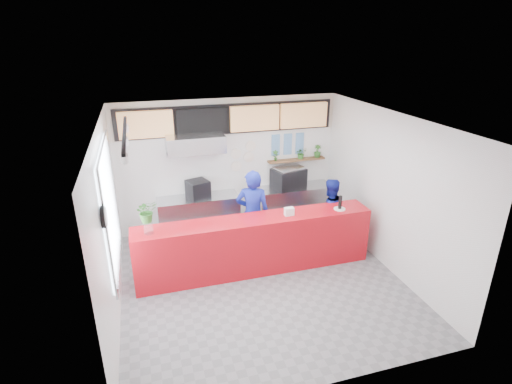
{
  "coord_description": "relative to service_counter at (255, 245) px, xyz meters",
  "views": [
    {
      "loc": [
        -1.88,
        -6.0,
        4.29
      ],
      "look_at": [
        0.1,
        0.7,
        1.5
      ],
      "focal_mm": 28.0,
      "sensor_mm": 36.0,
      "label": 1
    }
  ],
  "objects": [
    {
      "name": "staff_center",
      "position": [
        0.11,
        0.55,
        0.38
      ],
      "size": [
        0.79,
        0.67,
        1.85
      ],
      "primitive_type": "imported",
      "rotation": [
        0.0,
        0.0,
        2.75
      ],
      "color": "navy",
      "rests_on": "ground"
    },
    {
      "name": "track_rail",
      "position": [
        -2.1,
        -0.4,
        2.39
      ],
      "size": [
        0.05,
        2.4,
        0.04
      ],
      "primitive_type": "cube",
      "color": "black",
      "rests_on": "ceiling"
    },
    {
      "name": "menu_board_far_left",
      "position": [
        -1.75,
        1.98,
        2.0
      ],
      "size": [
        1.1,
        0.1,
        0.55
      ],
      "primitive_type": "cube",
      "color": "tan",
      "rests_on": "wall_back"
    },
    {
      "name": "wall_clock_rim",
      "position": [
        -2.46,
        -1.3,
        1.5
      ],
      "size": [
        0.05,
        0.3,
        0.3
      ],
      "primitive_type": "cylinder",
      "rotation": [
        0.0,
        1.57,
        0.0
      ],
      "color": "black",
      "rests_on": "wall_left"
    },
    {
      "name": "herb_d",
      "position": [
        2.13,
        2.0,
        1.12
      ],
      "size": [
        0.19,
        0.17,
        0.3
      ],
      "primitive_type": "imported",
      "rotation": [
        0.0,
        0.0,
        -0.16
      ],
      "color": "#306924",
      "rests_on": "herb_shelf"
    },
    {
      "name": "cream_band",
      "position": [
        0.0,
        2.09,
        2.05
      ],
      "size": [
        5.0,
        0.02,
        0.8
      ],
      "primitive_type": "cube",
      "color": "beige",
      "rests_on": "wall_back"
    },
    {
      "name": "photo_frame_f",
      "position": [
        1.7,
        2.08,
        1.2
      ],
      "size": [
        0.2,
        0.02,
        0.25
      ],
      "primitive_type": "cube",
      "color": "#598CBF",
      "rests_on": "wall_back"
    },
    {
      "name": "wall_right",
      "position": [
        2.5,
        -0.4,
        0.95
      ],
      "size": [
        0.0,
        5.0,
        5.0
      ],
      "primitive_type": "plane",
      "rotation": [
        1.57,
        0.0,
        -1.57
      ],
      "color": "white",
      "rests_on": "ground"
    },
    {
      "name": "basil_vase",
      "position": [
        -1.91,
        -0.05,
        0.96
      ],
      "size": [
        0.41,
        0.38,
        0.39
      ],
      "primitive_type": "imported",
      "rotation": [
        0.0,
        0.0,
        0.25
      ],
      "color": "#306924",
      "rests_on": "glass_vase"
    },
    {
      "name": "espresso_machine",
      "position": [
        1.33,
        1.8,
        0.58
      ],
      "size": [
        0.83,
        0.68,
        0.46
      ],
      "primitive_type": "cube",
      "rotation": [
        0.0,
        0.0,
        0.26
      ],
      "color": "black",
      "rests_on": "right_bench"
    },
    {
      "name": "window_frame",
      "position": [
        -2.45,
        -0.1,
        1.15
      ],
      "size": [
        0.03,
        2.3,
        2.0
      ],
      "primitive_type": "cube",
      "color": "#B2B5BA",
      "rests_on": "wall_left"
    },
    {
      "name": "herb_a",
      "position": [
        1.07,
        2.0,
        1.1
      ],
      "size": [
        0.15,
        0.12,
        0.26
      ],
      "primitive_type": "imported",
      "rotation": [
        0.0,
        0.0,
        -0.22
      ],
      "color": "#306924",
      "rests_on": "herb_shelf"
    },
    {
      "name": "menu_board_mid_left",
      "position": [
        -0.59,
        1.98,
        2.0
      ],
      "size": [
        1.1,
        0.1,
        0.55
      ],
      "primitive_type": "cube",
      "color": "black",
      "rests_on": "wall_back"
    },
    {
      "name": "dec_plate_d",
      "position": [
        0.5,
        2.07,
        1.35
      ],
      "size": [
        0.24,
        0.03,
        0.24
      ],
      "primitive_type": "cylinder",
      "rotation": [
        1.57,
        0.0,
        0.0
      ],
      "color": "silver",
      "rests_on": "wall_back"
    },
    {
      "name": "window_pane",
      "position": [
        -2.47,
        -0.1,
        1.15
      ],
      "size": [
        0.04,
        2.2,
        1.9
      ],
      "primitive_type": "cube",
      "color": "silver",
      "rests_on": "wall_left"
    },
    {
      "name": "napkin_holder",
      "position": [
        0.65,
        -0.04,
        0.63
      ],
      "size": [
        0.18,
        0.12,
        0.15
      ],
      "primitive_type": "cube",
      "rotation": [
        0.0,
        0.0,
        0.06
      ],
      "color": "white",
      "rests_on": "service_counter"
    },
    {
      "name": "extraction_hood",
      "position": [
        -0.8,
        1.75,
        1.6
      ],
      "size": [
        1.2,
        0.7,
        0.35
      ],
      "primitive_type": "cube",
      "color": "#B2B5BA",
      "rests_on": "ceiling"
    },
    {
      "name": "espresso_tray",
      "position": [
        1.33,
        1.8,
        0.83
      ],
      "size": [
        0.74,
        0.6,
        0.06
      ],
      "primitive_type": "cube",
      "rotation": [
        0.0,
        0.0,
        0.28
      ],
      "color": "#B8BBC0",
      "rests_on": "espresso_machine"
    },
    {
      "name": "white_plate",
      "position": [
        1.69,
        -0.07,
        0.56
      ],
      "size": [
        0.26,
        0.26,
        0.02
      ],
      "primitive_type": "cylinder",
      "rotation": [
        0.0,
        0.0,
        -0.19
      ],
      "color": "white",
      "rests_on": "service_counter"
    },
    {
      "name": "wall_back",
      "position": [
        0.0,
        2.1,
        0.95
      ],
      "size": [
        5.0,
        0.0,
        5.0
      ],
      "primitive_type": "plane",
      "rotation": [
        1.57,
        0.0,
        0.0
      ],
      "color": "white",
      "rests_on": "ground"
    },
    {
      "name": "panini_oven",
      "position": [
        -0.79,
        1.8,
        0.54
      ],
      "size": [
        0.54,
        0.54,
        0.39
      ],
      "primitive_type": "cube",
      "rotation": [
        0.0,
        0.0,
        0.31
      ],
      "color": "black",
      "rests_on": "prep_bench"
    },
    {
      "name": "pepper_mill",
      "position": [
        1.69,
        -0.07,
        0.7
      ],
      "size": [
        0.07,
        0.07,
        0.27
      ],
      "primitive_type": "cylinder",
      "rotation": [
        0.0,
        0.0,
        -0.12
      ],
      "color": "black",
      "rests_on": "white_plate"
    },
    {
      "name": "photo_frame_b",
      "position": [
        1.4,
        2.08,
        1.45
      ],
      "size": [
        0.2,
        0.02,
        0.25
      ],
      "primitive_type": "cube",
      "color": "#598CBF",
      "rests_on": "wall_back"
    },
    {
      "name": "herb_shelf",
      "position": [
        1.6,
        2.0,
        0.95
      ],
      "size": [
        1.4,
        0.18,
        0.04
      ],
      "primitive_type": "cube",
      "color": "brown",
      "rests_on": "wall_back"
    },
    {
      "name": "glass_vase",
      "position": [
        -1.91,
        -0.05,
        0.65
      ],
      "size": [
        0.2,
        0.2,
        0.19
      ],
      "primitive_type": "cylinder",
      "rotation": [
        0.0,
        0.0,
        -0.32
      ],
      "color": "white",
      "rests_on": "service_counter"
    },
    {
      "name": "photo_frame_a",
      "position": [
        1.1,
        2.08,
        1.45
      ],
      "size": [
        0.2,
        0.02,
        0.25
      ],
      "primitive_type": "cube",
      "color": "#598CBF",
      "rests_on": "wall_back"
    },
    {
      "name": "photo_frame_d",
      "position": [
        1.1,
        2.08,
        1.2
      ],
      "size": [
        0.2,
        0.02,
        0.25
      ],
      "primitive_type": "cube",
      "color": "#598CBF",
      "rests_on": "wall_back"
    },
    {
      "name": "floor",
      "position": [
        0.0,
        -0.4,
        -0.55
      ],
      "size": [
        5.0,
        5.0,
        0.0
      ],
      "primitive_type": "plane",
      "color": "slate",
      "rests_on": "ground"
    },
    {
      "name": "staff_right",
      "position": [
        1.75,
        0.48,
        0.21
      ],
      "size": [
        0.74,
        0.58,
        1.53
      ],
      "primitive_type": "imported",
      "rotation": [
        0.0,
        0.0,
        3.14
      ],
      "color": "navy",
      "rests_on": "ground"
    },
    {
      "name": "right_bench",
      "position": [
        1.5,
        1.8,
        -0.1
      ],
      "size": [
        1.8,
        0.6,
        0.9
      ],
      "primitive_type": "cube",
      "color": "#B2B5BA",
      "rests_on": "ground"
    },
    {
      "name": "prep_bench",
      "position": [
        -0.8,
        1.8,
        -0.1
      ],
      "size": [
        1.8,
        0.6,
        0.9
      ],
      "primitive_type": "cube",
      "color": "#B2B5BA",
      "rests_on": "ground"
    },
    {
      "name": "service_counter",
      "position": [
        0.0,
        0.0,
        0.0
      ],
      "size": [
        4.5,
        0.6,
        1.1
      ],
      "primitive_type": "cube",
      "color": "#B80D17",
      "rests_on": "ground"
    },
    {
      "name": "wall_left",
      "position": [
        -2.5,
        -0.4,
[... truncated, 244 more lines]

